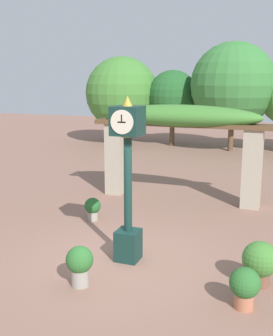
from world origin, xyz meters
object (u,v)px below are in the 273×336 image
(potted_plant_far_left, at_px, (80,263))
(potted_plant_far_right, at_px, (245,286))
(potted_plant_near_left, at_px, (93,208))
(pedestal_clock, at_px, (128,176))
(potted_plant_near_right, at_px, (260,261))

(potted_plant_far_left, bearing_deg, potted_plant_far_right, 5.42)
(potted_plant_near_left, height_order, potted_plant_far_right, potted_plant_far_right)
(pedestal_clock, bearing_deg, potted_plant_near_right, -3.77)
(potted_plant_near_right, distance_m, potted_plant_far_right, 0.94)
(potted_plant_near_right, height_order, potted_plant_far_right, potted_plant_near_right)
(pedestal_clock, height_order, potted_plant_far_right, pedestal_clock)
(potted_plant_near_left, bearing_deg, potted_plant_far_left, -67.04)
(potted_plant_far_left, bearing_deg, potted_plant_near_left, 112.96)
(potted_plant_near_right, relative_size, potted_plant_far_right, 1.18)
(pedestal_clock, xyz_separation_m, potted_plant_far_right, (2.55, -1.10, -1.43))
(pedestal_clock, distance_m, potted_plant_far_left, 2.01)
(potted_plant_near_right, height_order, potted_plant_far_left, potted_plant_near_right)
(potted_plant_far_left, bearing_deg, potted_plant_near_right, 21.03)
(potted_plant_near_left, xyz_separation_m, potted_plant_near_right, (4.58, -2.20, 0.12))
(potted_plant_near_left, xyz_separation_m, potted_plant_far_left, (1.44, -3.40, 0.09))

